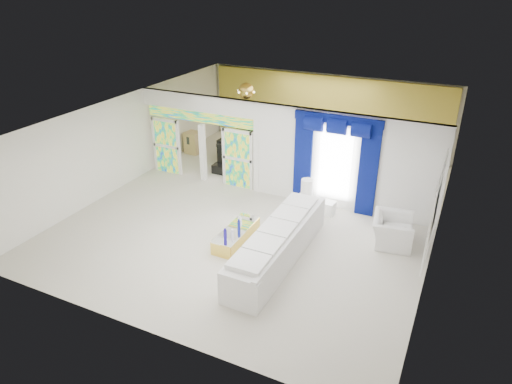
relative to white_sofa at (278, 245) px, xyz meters
The scene contains 22 objects.
floor 2.92m from the white_sofa, 121.74° to the left, with size 12.00×12.00×0.00m, color #B7AF9E.
dividing_wall 3.68m from the white_sofa, 79.73° to the left, with size 5.70×0.18×3.00m, color white.
dividing_header 6.04m from the white_sofa, 141.63° to the left, with size 4.30×0.18×0.55m, color white.
stained_panel_left 6.78m from the white_sofa, 149.16° to the left, with size 0.95×0.04×2.00m, color #994C3F.
stained_panel_right 4.58m from the white_sofa, 130.42° to the left, with size 0.95×0.04×2.00m, color #994C3F.
stained_transom 5.87m from the white_sofa, 141.63° to the left, with size 4.00×0.05×0.35m, color #994C3F.
window_pane 3.54m from the white_sofa, 83.60° to the left, with size 1.00×0.02×2.30m, color white.
blue_drape_left 3.53m from the white_sofa, 100.59° to the left, with size 0.55×0.10×2.80m, color #031240.
blue_drape_right 3.74m from the white_sofa, 67.55° to the left, with size 0.55×0.10×2.80m, color #031240.
blue_pelmet 4.13m from the white_sofa, 83.54° to the left, with size 2.60×0.12×0.25m, color #031240.
wall_mirror 3.89m from the white_sofa, 23.16° to the left, with size 0.04×2.70×1.90m, color white.
gold_curtains 8.57m from the white_sofa, 100.32° to the left, with size 9.70×0.12×2.90m, color gold.
white_sofa is the anchor object (origin of this frame).
coffee_table 1.40m from the white_sofa, 167.47° to the left, with size 0.58×1.73×0.38m, color #E4C047.
console_table 2.92m from the white_sofa, 90.09° to the left, with size 1.20×0.38×0.40m, color white.
table_lamp 2.94m from the white_sofa, 95.98° to the left, with size 0.36×0.36×0.58m, color silver.
armchair 3.18m from the white_sofa, 39.91° to the left, with size 1.19×1.04×0.77m, color silver.
grand_piano 6.95m from the white_sofa, 123.52° to the left, with size 1.45×1.90×0.96m, color black.
piano_bench 5.69m from the white_sofa, 132.46° to the left, with size 0.97×0.38×0.32m, color black.
tv_console 8.17m from the white_sofa, 137.50° to the left, with size 0.59×0.54×0.86m, color tan.
chandelier 7.35m from the white_sofa, 123.11° to the left, with size 0.60×0.60×0.60m, color gold.
decanters 1.36m from the white_sofa, behind, with size 0.26×1.00×0.25m.
Camera 1 is at (5.25, -11.55, 6.65)m, focal length 32.35 mm.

